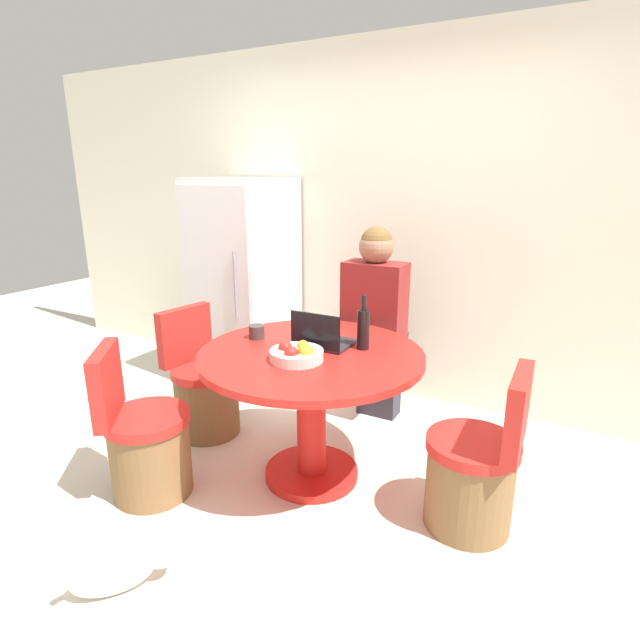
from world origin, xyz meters
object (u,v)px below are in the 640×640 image
(person_seated, at_px, (376,316))
(cat, at_px, (120,570))
(dining_table, at_px, (311,386))
(laptop, at_px, (323,339))
(refrigerator, at_px, (244,284))
(chair_left_side, at_px, (205,392))
(chair_right_side, at_px, (474,475))
(chair_near_left_corner, at_px, (146,446))
(bottle, at_px, (363,328))
(fruit_bowl, at_px, (297,354))

(person_seated, relative_size, cat, 3.46)
(dining_table, bearing_deg, person_seated, 87.58)
(laptop, bearing_deg, dining_table, 83.49)
(refrigerator, distance_m, dining_table, 1.52)
(cat, bearing_deg, chair_left_side, 65.11)
(chair_right_side, bearing_deg, refrigerator, -115.83)
(chair_left_side, xyz_separation_m, cat, (0.59, -1.21, -0.18))
(chair_near_left_corner, xyz_separation_m, cat, (0.41, -0.54, -0.18))
(chair_left_side, bearing_deg, chair_right_side, -85.49)
(refrigerator, bearing_deg, bottle, -29.57)
(fruit_bowl, bearing_deg, laptop, 87.43)
(chair_near_left_corner, xyz_separation_m, chair_right_side, (1.60, 0.57, 0.00))
(chair_right_side, relative_size, fruit_bowl, 3.06)
(fruit_bowl, distance_m, bottle, 0.40)
(refrigerator, relative_size, dining_table, 1.36)
(chair_right_side, xyz_separation_m, bottle, (-0.67, 0.16, 0.60))
(fruit_bowl, bearing_deg, dining_table, 90.27)
(refrigerator, bearing_deg, fruit_bowl, -43.74)
(laptop, relative_size, cat, 0.75)
(chair_left_side, relative_size, laptop, 2.85)
(refrigerator, xyz_separation_m, cat, (0.86, -2.05, -0.72))
(dining_table, relative_size, cat, 3.09)
(person_seated, bearing_deg, refrigerator, -6.39)
(cat, bearing_deg, dining_table, 24.07)
(bottle, xyz_separation_m, cat, (-0.52, -1.27, -0.78))
(chair_left_side, distance_m, fruit_bowl, 1.06)
(bottle, height_order, cat, bottle)
(chair_left_side, xyz_separation_m, chair_near_left_corner, (0.18, -0.67, 0.00))
(dining_table, bearing_deg, chair_near_left_corner, -142.05)
(dining_table, xyz_separation_m, person_seated, (0.03, 0.83, 0.19))
(dining_table, distance_m, laptop, 0.26)
(chair_left_side, distance_m, person_seated, 1.25)
(fruit_bowl, relative_size, cat, 0.70)
(person_seated, distance_m, bottle, 0.69)
(refrigerator, distance_m, chair_right_side, 2.32)
(chair_near_left_corner, xyz_separation_m, fruit_bowl, (0.70, 0.40, 0.52))
(chair_left_side, relative_size, person_seated, 0.62)
(refrigerator, relative_size, chair_left_side, 1.97)
(refrigerator, bearing_deg, chair_left_side, -71.98)
(dining_table, bearing_deg, laptop, 83.49)
(chair_left_side, xyz_separation_m, fruit_bowl, (0.88, -0.27, 0.52))
(person_seated, relative_size, fruit_bowl, 4.96)
(refrigerator, height_order, chair_left_side, refrigerator)
(chair_near_left_corner, xyz_separation_m, laptop, (0.72, 0.66, 0.52))
(laptop, relative_size, fruit_bowl, 1.07)
(refrigerator, bearing_deg, dining_table, -39.67)
(person_seated, bearing_deg, chair_right_side, 136.72)
(chair_near_left_corner, relative_size, fruit_bowl, 3.06)
(laptop, bearing_deg, chair_near_left_corner, 42.48)
(laptop, bearing_deg, chair_right_side, 174.24)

